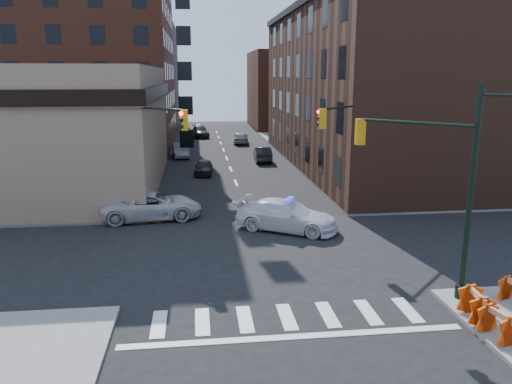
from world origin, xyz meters
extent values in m
plane|color=black|center=(0.00, 0.00, 0.00)|extent=(140.00, 140.00, 0.00)
cube|color=gray|center=(-23.00, 32.75, 0.07)|extent=(34.00, 54.50, 0.15)
cube|color=gray|center=(23.00, 32.75, 0.07)|extent=(34.00, 54.50, 0.15)
cube|color=#886F59|center=(-17.00, 16.50, 4.50)|extent=(22.00, 22.00, 9.00)
cube|color=brown|center=(-18.50, 40.00, 12.00)|extent=(25.00, 25.00, 24.00)
cube|color=#4D2C1F|center=(13.00, 22.50, 7.00)|extent=(14.00, 34.00, 14.00)
cube|color=brown|center=(-16.00, 62.00, 8.00)|extent=(20.00, 18.00, 16.00)
cube|color=brown|center=(14.00, 58.00, 6.00)|extent=(16.00, 16.00, 12.00)
cylinder|color=black|center=(6.80, -6.30, 4.15)|extent=(0.20, 0.20, 8.00)
cylinder|color=black|center=(6.80, -6.30, 0.40)|extent=(0.44, 0.44, 0.50)
cylinder|color=black|center=(5.21, -4.71, 6.65)|extent=(3.27, 3.27, 0.12)
cube|color=#BF8C0C|center=(3.62, -3.12, 6.15)|extent=(0.35, 0.35, 1.05)
sphere|color=#FF0C05|center=(3.77, -2.96, 6.50)|extent=(0.22, 0.22, 0.22)
sphere|color=black|center=(3.77, -2.96, 6.17)|extent=(0.22, 0.22, 0.22)
sphere|color=black|center=(3.77, -2.96, 5.84)|extent=(0.22, 0.22, 0.22)
cylinder|color=black|center=(-6.80, 6.30, 4.15)|extent=(0.20, 0.20, 8.00)
cylinder|color=black|center=(-6.80, 6.30, 0.40)|extent=(0.44, 0.44, 0.50)
cylinder|color=black|center=(-5.21, 4.71, 6.65)|extent=(3.27, 3.27, 0.12)
cube|color=#BF8C0C|center=(-3.62, 3.12, 6.15)|extent=(0.35, 0.35, 1.05)
sphere|color=#FF0C05|center=(-3.77, 2.96, 6.50)|extent=(0.22, 0.22, 0.22)
sphere|color=black|center=(-3.77, 2.96, 6.17)|extent=(0.22, 0.22, 0.22)
sphere|color=black|center=(-3.77, 2.96, 5.84)|extent=(0.22, 0.22, 0.22)
cylinder|color=black|center=(6.80, 6.30, 4.15)|extent=(0.20, 0.20, 8.00)
cylinder|color=black|center=(6.80, 6.30, 0.40)|extent=(0.44, 0.44, 0.50)
cylinder|color=black|center=(5.21, 4.71, 6.65)|extent=(3.27, 3.27, 0.12)
cube|color=#BF8C0C|center=(3.62, 3.12, 6.15)|extent=(0.35, 0.35, 1.05)
sphere|color=#FF0C05|center=(3.46, 3.27, 6.50)|extent=(0.22, 0.22, 0.22)
sphere|color=black|center=(3.46, 3.27, 6.17)|extent=(0.22, 0.22, 0.22)
sphere|color=black|center=(3.46, 3.27, 5.84)|extent=(0.22, 0.22, 0.22)
cylinder|color=black|center=(7.50, 26.00, 1.45)|extent=(0.24, 0.24, 2.60)
sphere|color=#8C4E14|center=(7.50, 26.00, 3.50)|extent=(3.00, 3.00, 3.00)
cylinder|color=black|center=(7.50, 34.00, 1.45)|extent=(0.24, 0.24, 2.60)
sphere|color=#8C4E14|center=(7.50, 34.00, 3.50)|extent=(3.00, 3.00, 3.00)
imported|color=white|center=(1.81, 3.31, 0.83)|extent=(6.14, 4.84, 1.66)
imported|color=#BBBBBF|center=(-5.80, 6.44, 0.82)|extent=(6.18, 3.40, 1.64)
imported|color=black|center=(-2.50, 19.74, 0.64)|extent=(1.78, 3.83, 1.27)
imported|color=gray|center=(-4.70, 29.33, 0.74)|extent=(1.99, 4.61, 1.48)
imported|color=black|center=(-2.50, 46.37, 0.76)|extent=(2.59, 5.41, 1.52)
imported|color=black|center=(3.44, 25.71, 0.73)|extent=(1.73, 4.50, 1.46)
imported|color=#919499|center=(2.50, 39.10, 0.75)|extent=(2.18, 4.56, 1.50)
imported|color=black|center=(-7.34, 6.00, 1.00)|extent=(0.69, 0.53, 1.69)
imported|color=black|center=(-11.83, 6.07, 1.08)|extent=(1.03, 0.87, 1.87)
imported|color=black|center=(-9.90, 6.00, 1.11)|extent=(1.20, 1.00, 1.92)
cylinder|color=red|center=(1.12, 3.83, 0.53)|extent=(0.78, 0.78, 1.05)
cylinder|color=red|center=(-5.40, 5.66, 0.45)|extent=(0.65, 0.65, 0.89)
camera|label=1|loc=(-3.03, -22.83, 8.43)|focal=35.00mm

